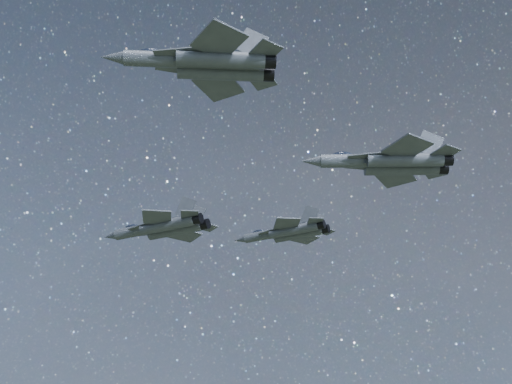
% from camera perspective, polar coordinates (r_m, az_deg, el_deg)
% --- Properties ---
extents(jet_lead, '(16.82, 11.73, 4.23)m').
position_cam_1_polar(jet_lead, '(80.11, -8.82, -3.33)').
color(jet_lead, '#3A4049').
extents(jet_left, '(15.17, 10.53, 3.81)m').
position_cam_1_polar(jet_left, '(84.35, 3.12, -3.81)').
color(jet_left, '#3A4049').
extents(jet_right, '(16.27, 10.79, 4.14)m').
position_cam_1_polar(jet_right, '(55.05, -4.74, 12.14)').
color(jet_right, '#3A4049').
extents(jet_slot, '(18.26, 12.32, 4.60)m').
position_cam_1_polar(jet_slot, '(71.75, 12.70, 2.78)').
color(jet_slot, '#3A4049').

